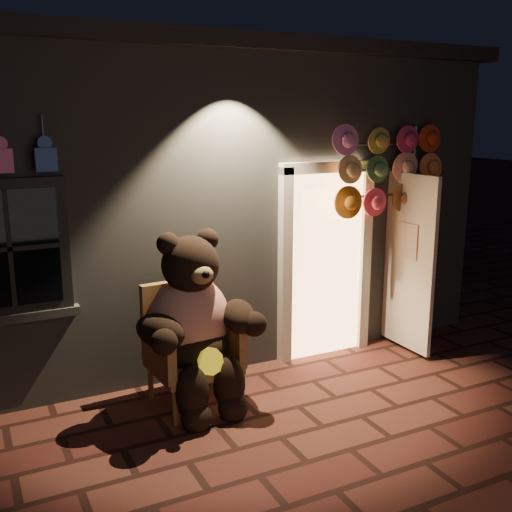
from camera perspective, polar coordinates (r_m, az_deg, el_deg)
ground at (r=5.31m, az=2.43°, el=-16.90°), size 60.00×60.00×0.00m
shop_building at (r=8.36m, az=-10.85°, el=6.53°), size 7.30×5.95×3.51m
wicker_armchair at (r=5.74m, az=-6.42°, el=-8.32°), size 0.83×0.76×1.13m
teddy_bear at (r=5.53m, az=-5.89°, el=-6.46°), size 1.23×0.99×1.70m
hat_rack at (r=6.83m, az=12.52°, el=7.99°), size 1.46×0.22×2.58m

